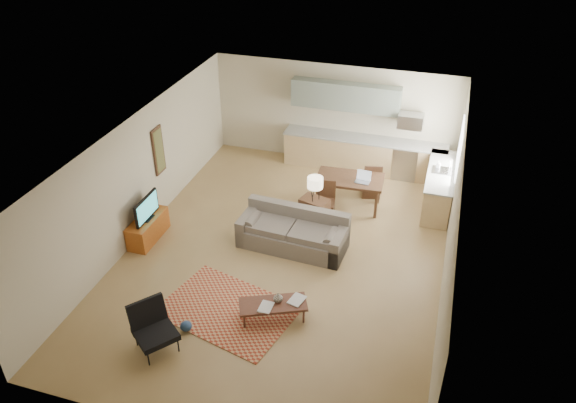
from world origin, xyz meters
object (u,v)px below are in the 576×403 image
(coffee_table, at_px, (273,311))
(console_table, at_px, (314,213))
(armchair, at_px, (155,330))
(sofa, at_px, (293,231))
(tv_credenza, at_px, (148,228))
(dining_table, at_px, (349,192))

(coffee_table, bearing_deg, console_table, 66.51)
(coffee_table, height_order, armchair, armchair)
(sofa, distance_m, coffee_table, 2.24)
(coffee_table, relative_size, console_table, 1.71)
(armchair, height_order, tv_credenza, armchair)
(tv_credenza, bearing_deg, sofa, 11.52)
(coffee_table, height_order, console_table, console_table)
(armchair, xyz_separation_m, tv_credenza, (-1.73, 2.84, -0.16))
(tv_credenza, bearing_deg, armchair, -58.67)
(armchair, height_order, console_table, armchair)
(coffee_table, bearing_deg, armchair, -167.12)
(dining_table, bearing_deg, coffee_table, -100.74)
(tv_credenza, distance_m, console_table, 3.68)
(sofa, relative_size, dining_table, 1.53)
(sofa, height_order, armchair, armchair)
(armchair, height_order, dining_table, armchair)
(sofa, bearing_deg, coffee_table, -78.91)
(armchair, distance_m, console_table, 4.65)
(console_table, bearing_deg, coffee_table, -72.31)
(coffee_table, relative_size, dining_table, 0.79)
(sofa, xyz_separation_m, console_table, (0.24, 0.89, -0.06))
(coffee_table, height_order, tv_credenza, tv_credenza)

